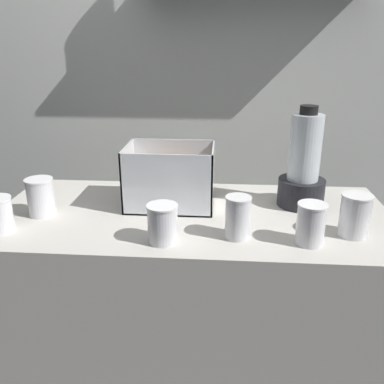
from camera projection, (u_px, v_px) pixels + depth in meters
The scene contains 9 objects.
counter at pixel (192, 318), 1.60m from camera, with size 1.40×0.64×0.90m, color beige.
back_wall_unit at pixel (205, 84), 2.03m from camera, with size 2.60×0.24×2.50m.
carrot_display_bin at pixel (170, 186), 1.50m from camera, with size 0.31×0.22×0.22m.
blender_pitcher at pixel (303, 169), 1.47m from camera, with size 0.17×0.17×0.36m.
juice_cup_carrot_left at pixel (41, 198), 1.41m from camera, with size 0.09×0.09×0.13m.
juice_cup_beet_middle at pixel (163, 226), 1.23m from camera, with size 0.09×0.09×0.12m.
juice_cup_mango_right at pixel (238, 220), 1.25m from camera, with size 0.08×0.08×0.13m.
juice_cup_pomegranate_far_right at pixel (311, 226), 1.21m from camera, with size 0.09×0.09×0.13m.
juice_cup_mango_rightmost at pixel (355, 217), 1.26m from camera, with size 0.09×0.09×0.13m.
Camera 1 is at (0.10, -1.32, 1.48)m, focal length 38.34 mm.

